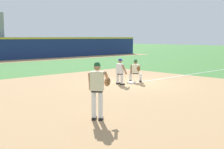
# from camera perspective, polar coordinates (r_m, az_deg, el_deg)

# --- Properties ---
(ground_plane) EXTENTS (160.00, 160.00, 0.00)m
(ground_plane) POSITION_cam_1_polar(r_m,az_deg,el_deg) (17.77, 3.54, -1.65)
(ground_plane) COLOR #3D7533
(infield_dirt_patch) EXTENTS (18.00, 18.00, 0.01)m
(infield_dirt_patch) POSITION_cam_1_polar(r_m,az_deg,el_deg) (13.86, 1.30, -4.05)
(infield_dirt_patch) COLOR tan
(infield_dirt_patch) RESTS_ON ground
(foul_line_stripe) EXTENTS (13.22, 0.10, 0.00)m
(foul_line_stripe) POSITION_cam_1_polar(r_m,az_deg,el_deg) (23.03, 14.75, 0.11)
(foul_line_stripe) COLOR white
(foul_line_stripe) RESTS_ON ground
(first_base_bag) EXTENTS (0.38, 0.38, 0.09)m
(first_base_bag) POSITION_cam_1_polar(r_m,az_deg,el_deg) (17.76, 3.54, -1.51)
(first_base_bag) COLOR white
(first_base_bag) RESTS_ON ground
(baseball) EXTENTS (0.07, 0.07, 0.07)m
(baseball) POSITION_cam_1_polar(r_m,az_deg,el_deg) (15.71, 2.36, -2.63)
(baseball) COLOR white
(baseball) RESTS_ON ground
(pitcher) EXTENTS (0.85, 0.57, 1.86)m
(pitcher) POSITION_cam_1_polar(r_m,az_deg,el_deg) (9.84, -2.60, -2.33)
(pitcher) COLOR black
(pitcher) RESTS_ON ground
(first_baseman) EXTENTS (0.80, 1.05, 1.34)m
(first_baseman) POSITION_cam_1_polar(r_m,az_deg,el_deg) (18.26, 4.37, 0.89)
(first_baseman) COLOR black
(first_baseman) RESTS_ON ground
(baserunner) EXTENTS (0.51, 0.64, 1.46)m
(baserunner) POSITION_cam_1_polar(r_m,az_deg,el_deg) (17.22, 1.49, 0.74)
(baserunner) COLOR black
(baserunner) RESTS_ON ground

